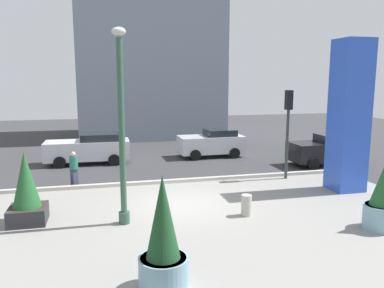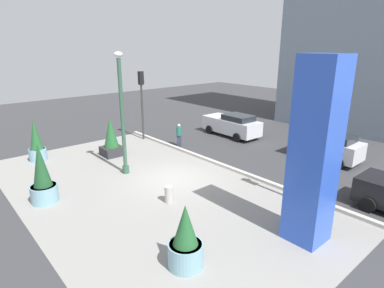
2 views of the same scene
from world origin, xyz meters
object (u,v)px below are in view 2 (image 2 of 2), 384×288
Objects in this scene: lamp_post at (122,117)px; potted_plant_curbside at (42,179)px; concrete_bollard at (169,195)px; traffic_light_far_side at (142,95)px; potted_plant_by_pillar at (185,242)px; pedestrian_on_sidewalk at (179,134)px; potted_plant_near_right at (36,144)px; traffic_light_corner at (307,139)px; art_pillar_blue at (315,154)px; car_curb_west at (327,146)px; potted_plant_near_left at (111,139)px; car_curb_east at (232,125)px.

lamp_post reaches higher than potted_plant_curbside.
traffic_light_far_side is at bearing 153.50° from concrete_bollard.
potted_plant_by_pillar reaches higher than pedestrian_on_sidewalk.
pedestrian_on_sidewalk is at bearing 67.81° from potted_plant_near_right.
potted_plant_by_pillar is 4.29m from concrete_bollard.
potted_plant_near_right is 14.93m from traffic_light_corner.
art_pillar_blue is at bearing -56.05° from traffic_light_corner.
potted_plant_curbside is at bearing -110.66° from car_curb_west.
potted_plant_curbside is 11.29m from traffic_light_corner.
pedestrian_on_sidewalk is (-6.01, 5.39, 0.48)m from concrete_bollard.
potted_plant_near_right is 0.52× the size of traffic_light_far_side.
potted_plant_near_left is 12.96m from car_curb_west.
car_curb_east is (-5.44, 10.02, 0.49)m from concrete_bollard.
car_curb_east is (-1.84, 14.06, -0.23)m from potted_plant_curbside.
car_curb_east is at bearing 97.37° from lamp_post.
traffic_light_corner is at bearing 28.34° from potted_plant_near_right.
art_pillar_blue is 1.31× the size of traffic_light_far_side.
lamp_post is 2.35× the size of potted_plant_curbside.
pedestrian_on_sidewalk is (3.04, 0.87, -2.38)m from traffic_light_far_side.
traffic_light_far_side reaches higher than concrete_bollard.
potted_plant_near_right is 0.60× the size of traffic_light_corner.
traffic_light_far_side is (-9.06, 4.52, 2.86)m from concrete_bollard.
car_curb_west is at bearing 2.37° from car_curb_east.
art_pillar_blue is 4.07× the size of pedestrian_on_sidewalk.
art_pillar_blue is at bearing -16.51° from pedestrian_on_sidewalk.
art_pillar_blue is 15.49m from potted_plant_near_right.
potted_plant_near_left is 3.20× the size of concrete_bollard.
potted_plant_near_right is at bearing 166.46° from potted_plant_curbside.
potted_plant_near_right is (-14.60, -4.70, -2.14)m from art_pillar_blue.
car_curb_east is (3.62, 5.50, -2.38)m from traffic_light_far_side.
art_pillar_blue reaches higher than car_curb_east.
concrete_bollard is at bearing -61.51° from car_curb_east.
concrete_bollard is at bearing -8.37° from potted_plant_near_left.
potted_plant_near_left is at bearing -175.60° from art_pillar_blue.
traffic_light_corner is 12.80m from traffic_light_far_side.
potted_plant_near_left is 0.61× the size of car_curb_west.
lamp_post is 11.91m from car_curb_west.
art_pillar_blue is at bearing 4.40° from potted_plant_near_left.
lamp_post is 3.76m from potted_plant_near_left.
potted_plant_curbside is 10.38m from traffic_light_far_side.
pedestrian_on_sidewalk is (-1.84, 5.12, -2.20)m from lamp_post.
potted_plant_near_left is 4.50m from pedestrian_on_sidewalk.
art_pillar_blue is 12.77m from potted_plant_near_left.
lamp_post is 6.47m from traffic_light_far_side.
potted_plant_near_right is at bearing -106.94° from car_curb_east.
potted_plant_near_left is at bearing -106.09° from pedestrian_on_sidewalk.
potted_plant_near_left reaches higher than concrete_bollard.
car_curb_west is (-1.87, 12.45, -0.03)m from potted_plant_by_pillar.
car_curb_east is 2.97× the size of pedestrian_on_sidewalk.
traffic_light_far_side is 7.00m from car_curb_east.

